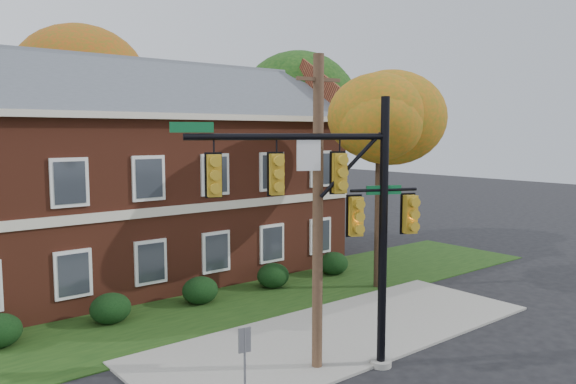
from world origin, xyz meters
TOP-DOWN VIEW (x-y plane):
  - ground at (0.00, 0.00)m, footprint 120.00×120.00m
  - sidewalk at (0.00, 1.00)m, footprint 14.00×5.00m
  - grass_strip at (0.00, 6.00)m, footprint 30.00×6.00m
  - apartment_building at (-2.00, 11.95)m, footprint 18.80×8.80m
  - hedge_left at (-5.50, 6.70)m, footprint 1.40×1.26m
  - hedge_center at (-2.00, 6.70)m, footprint 1.40×1.26m
  - hedge_right at (1.50, 6.70)m, footprint 1.40×1.26m
  - hedge_far_right at (5.00, 6.70)m, footprint 1.40×1.26m
  - tree_near_right at (5.22, 3.87)m, footprint 4.50×4.25m
  - tree_right_rear at (9.31, 12.81)m, footprint 6.30×5.95m
  - tree_far_rear at (-0.66, 19.79)m, footprint 6.84×6.46m
  - traffic_signal at (-2.22, -0.95)m, footprint 6.17×2.89m
  - utility_pole at (-2.50, -0.50)m, footprint 1.33×0.32m
  - sign_post at (-5.50, -1.36)m, footprint 0.30×0.10m

SIDE VIEW (x-z plane):
  - ground at x=0.00m, z-range 0.00..0.00m
  - grass_strip at x=0.00m, z-range 0.00..0.04m
  - sidewalk at x=0.00m, z-range 0.00..0.08m
  - hedge_left at x=-5.50m, z-range 0.00..1.05m
  - hedge_center at x=-2.00m, z-range 0.00..1.05m
  - hedge_right at x=1.50m, z-range 0.00..1.05m
  - hedge_far_right at x=5.00m, z-range 0.00..1.05m
  - sign_post at x=-5.50m, z-range 0.37..2.46m
  - utility_pole at x=-2.50m, z-range 0.06..8.61m
  - traffic_signal at x=-2.22m, z-range 0.90..8.36m
  - apartment_building at x=-2.00m, z-range 0.12..9.86m
  - tree_near_right at x=5.22m, z-range 2.38..10.96m
  - tree_right_rear at x=9.31m, z-range 2.81..13.43m
  - tree_far_rear at x=-0.66m, z-range 3.08..14.60m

